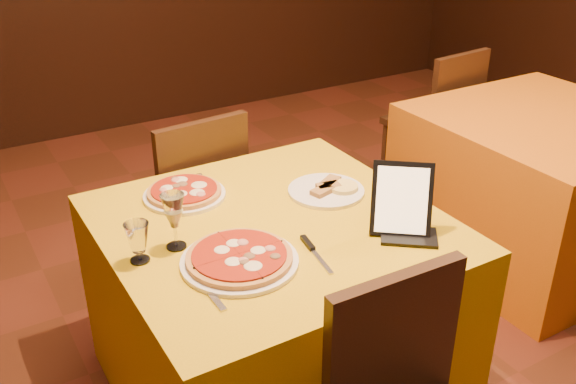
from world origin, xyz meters
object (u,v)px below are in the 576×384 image
wine_glass (174,221)px  main_table (273,311)px  side_table (538,186)px  chair_main_far (187,203)px  water_glass (138,243)px  tablet (402,199)px  pizza_near (239,259)px  pizza_far (184,193)px  chair_side_far (429,122)px

wine_glass → main_table: bearing=-2.5°
side_table → chair_main_far: (-1.66, 0.60, 0.08)m
side_table → water_glass: bearing=-174.4°
main_table → tablet: size_ratio=4.51×
chair_main_far → water_glass: chair_main_far is taller
pizza_near → water_glass: water_glass is taller
chair_main_far → pizza_far: 0.60m
water_glass → side_table: bearing=5.6°
pizza_far → pizza_near: bearing=-93.0°
pizza_near → water_glass: (-0.25, 0.17, 0.05)m
chair_main_far → chair_side_far: (1.66, 0.23, 0.00)m
wine_glass → tablet: size_ratio=0.78×
side_table → main_table: bearing=-173.0°
pizza_far → water_glass: bearing=-130.7°
pizza_far → tablet: 0.79m
water_glass → pizza_near: bearing=-33.4°
chair_main_far → wine_glass: wine_glass is taller
chair_main_far → water_glass: (-0.47, -0.81, 0.36)m
chair_side_far → tablet: size_ratio=3.73×
main_table → water_glass: bearing=-179.7°
chair_side_far → tablet: bearing=38.7°
main_table → water_glass: size_ratio=8.46×
main_table → pizza_far: (-0.18, 0.32, 0.39)m
main_table → side_table: 1.67m
water_glass → pizza_far: bearing=49.3°
water_glass → main_table: bearing=0.3°
side_table → chair_side_far: chair_side_far is taller
chair_side_far → pizza_near: (-1.87, -1.20, 0.31)m
water_glass → chair_side_far: bearing=25.9°
tablet → pizza_near: bearing=-151.8°
main_table → chair_main_far: (0.00, 0.80, 0.08)m
pizza_far → chair_main_far: bearing=68.9°
wine_glass → water_glass: (-0.13, -0.02, -0.03)m
pizza_far → water_glass: size_ratio=2.30×
chair_side_far → pizza_far: chair_side_far is taller
tablet → wine_glass: bearing=-164.5°
chair_side_far → water_glass: (-2.12, -1.03, 0.36)m
chair_side_far → side_table: bearing=84.4°
wine_glass → water_glass: wine_glass is taller
pizza_near → pizza_far: same height
side_table → water_glass: size_ratio=8.46×
chair_main_far → pizza_near: size_ratio=2.52×
pizza_near → wine_glass: size_ratio=1.90×
main_table → tablet: 0.65m
chair_main_far → wine_glass: bearing=61.6°
chair_main_far → wine_glass: (-0.34, -0.79, 0.39)m
water_glass → tablet: (0.80, -0.26, 0.06)m
chair_side_far → tablet: 1.90m
side_table → wine_glass: bearing=-174.6°
chair_main_far → tablet: bearing=102.0°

